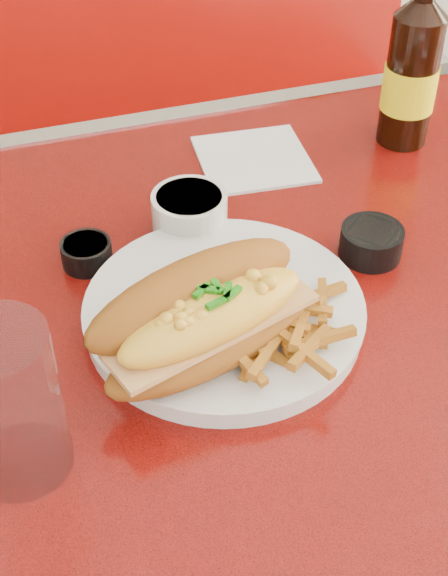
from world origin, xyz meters
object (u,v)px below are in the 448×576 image
object	(u,v)px
fork	(280,294)
sauce_cup_right	(371,241)
dinner_plate	(224,312)
water_tumbler	(9,405)
gravy_ramekin	(190,212)
beer_bottle	(412,69)
booth_bench_far	(151,224)
diner_table	(319,417)
sauce_cup_left	(86,252)
mac_hoagie	(205,316)

from	to	relation	value
fork	sauce_cup_right	size ratio (longest dim) A/B	1.64
dinner_plate	water_tumbler	xyz separation A→B (m)	(-0.20, -0.10, 0.06)
gravy_ramekin	beer_bottle	distance (m)	0.32
booth_bench_far	sauce_cup_right	distance (m)	0.90
diner_table	dinner_plate	distance (m)	0.20
fork	water_tumbler	distance (m)	0.28
sauce_cup_left	gravy_ramekin	bearing A→B (deg)	10.20
sauce_cup_right	beer_bottle	distance (m)	0.25
diner_table	dinner_plate	size ratio (longest dim) A/B	3.71
water_tumbler	booth_bench_far	bearing A→B (deg)	71.33
mac_hoagie	beer_bottle	distance (m)	0.44
fork	beer_bottle	bearing A→B (deg)	-74.25
booth_bench_far	fork	size ratio (longest dim) A/B	9.10
diner_table	dinner_plate	bearing A→B (deg)	170.43
booth_bench_far	sauce_cup_right	bearing A→B (deg)	-84.77
fork	booth_bench_far	bearing A→B (deg)	-30.96
mac_hoagie	fork	distance (m)	0.11
diner_table	sauce_cup_left	xyz separation A→B (m)	(-0.21, 0.14, 0.18)
fork	water_tumbler	bearing A→B (deg)	84.30
diner_table	fork	distance (m)	0.19
sauce_cup_left	beer_bottle	xyz separation A→B (m)	(0.41, 0.11, 0.08)
diner_table	sauce_cup_right	xyz separation A→B (m)	(0.07, 0.06, 0.18)
diner_table	beer_bottle	world-z (taller)	beer_bottle
beer_bottle	diner_table	bearing A→B (deg)	-128.81
sauce_cup_left	water_tumbler	world-z (taller)	water_tumbler
beer_bottle	water_tumbler	bearing A→B (deg)	-146.22
gravy_ramekin	sauce_cup_right	size ratio (longest dim) A/B	1.27
sauce_cup_right	water_tumbler	world-z (taller)	water_tumbler
diner_table	booth_bench_far	world-z (taller)	booth_bench_far
diner_table	fork	bearing A→B (deg)	161.25
gravy_ramekin	water_tumbler	bearing A→B (deg)	-130.38
diner_table	booth_bench_far	size ratio (longest dim) A/B	1.03
mac_hoagie	water_tumbler	world-z (taller)	water_tumbler
booth_bench_far	mac_hoagie	xyz separation A→B (m)	(-0.14, -0.84, 0.54)
gravy_ramekin	water_tumbler	xyz separation A→B (m)	(-0.21, -0.24, 0.04)
water_tumbler	sauce_cup_left	bearing A→B (deg)	67.20
sauce_cup_right	beer_bottle	bearing A→B (deg)	54.66
beer_bottle	water_tumbler	xyz separation A→B (m)	(-0.51, -0.34, -0.03)
mac_hoagie	beer_bottle	xyz separation A→B (m)	(0.34, 0.28, 0.04)
diner_table	booth_bench_far	distance (m)	0.87
dinner_plate	sauce_cup_right	world-z (taller)	sauce_cup_right
dinner_plate	gravy_ramekin	distance (m)	0.14
sauce_cup_left	diner_table	bearing A→B (deg)	-33.78
diner_table	water_tumbler	size ratio (longest dim) A/B	8.99
diner_table	beer_bottle	bearing A→B (deg)	51.19
dinner_plate	sauce_cup_right	xyz separation A→B (m)	(0.17, 0.05, 0.01)
sauce_cup_right	beer_bottle	world-z (taller)	beer_bottle
sauce_cup_left	mac_hoagie	bearing A→B (deg)	-66.68
sauce_cup_right	water_tumbler	size ratio (longest dim) A/B	0.59
diner_table	sauce_cup_right	bearing A→B (deg)	42.37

